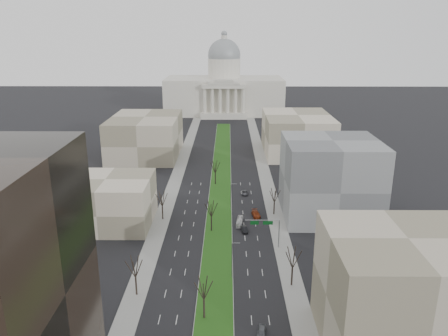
# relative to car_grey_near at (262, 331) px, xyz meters

# --- Properties ---
(ground) EXTENTS (600.00, 600.00, 0.00)m
(ground) POSITION_rel_car_grey_near_xyz_m (-9.18, 84.77, -0.68)
(ground) COLOR black
(ground) RESTS_ON ground
(median) EXTENTS (8.00, 222.03, 0.20)m
(median) POSITION_rel_car_grey_near_xyz_m (-9.18, 83.76, -0.58)
(median) COLOR #999993
(median) RESTS_ON ground
(sidewalk_left) EXTENTS (5.00, 330.00, 0.15)m
(sidewalk_left) POSITION_rel_car_grey_near_xyz_m (-26.68, 59.77, -0.61)
(sidewalk_left) COLOR gray
(sidewalk_left) RESTS_ON ground
(sidewalk_right) EXTENTS (5.00, 330.00, 0.15)m
(sidewalk_right) POSITION_rel_car_grey_near_xyz_m (8.32, 59.77, -0.61)
(sidewalk_right) COLOR gray
(sidewalk_right) RESTS_ON ground
(capitol) EXTENTS (80.00, 46.00, 55.00)m
(capitol) POSITION_rel_car_grey_near_xyz_m (-9.18, 234.36, 15.62)
(capitol) COLOR beige
(capitol) RESTS_ON ground
(building_beige_left) EXTENTS (26.00, 22.00, 14.00)m
(building_beige_left) POSITION_rel_car_grey_near_xyz_m (-42.18, 49.77, 6.32)
(building_beige_left) COLOR gray
(building_beige_left) RESTS_ON ground
(building_tan_right) EXTENTS (26.00, 24.00, 22.00)m
(building_tan_right) POSITION_rel_car_grey_near_xyz_m (23.82, -3.23, 10.32)
(building_tan_right) COLOR gray
(building_tan_right) RESTS_ON ground
(building_grey_right) EXTENTS (28.00, 26.00, 24.00)m
(building_grey_right) POSITION_rel_car_grey_near_xyz_m (24.82, 56.77, 11.32)
(building_grey_right) COLOR slate
(building_grey_right) RESTS_ON ground
(building_far_left) EXTENTS (30.00, 40.00, 18.00)m
(building_far_left) POSITION_rel_car_grey_near_xyz_m (-44.18, 124.77, 8.32)
(building_far_left) COLOR gray
(building_far_left) RESTS_ON ground
(building_far_right) EXTENTS (30.00, 40.00, 18.00)m
(building_far_right) POSITION_rel_car_grey_near_xyz_m (25.82, 129.77, 8.32)
(building_far_right) COLOR gray
(building_far_right) RESTS_ON ground
(tree_left_mid) EXTENTS (5.40, 5.40, 9.72)m
(tree_left_mid) POSITION_rel_car_grey_near_xyz_m (-26.38, 12.77, 6.32)
(tree_left_mid) COLOR black
(tree_left_mid) RESTS_ON ground
(tree_left_far) EXTENTS (5.28, 5.28, 9.50)m
(tree_left_far) POSITION_rel_car_grey_near_xyz_m (-26.38, 52.77, 6.16)
(tree_left_far) COLOR black
(tree_left_far) RESTS_ON ground
(tree_right_mid) EXTENTS (5.52, 5.52, 9.94)m
(tree_right_mid) POSITION_rel_car_grey_near_xyz_m (8.02, 16.77, 6.47)
(tree_right_mid) COLOR black
(tree_right_mid) RESTS_ON ground
(tree_right_far) EXTENTS (5.04, 5.04, 9.07)m
(tree_right_far) POSITION_rel_car_grey_near_xyz_m (8.02, 56.77, 5.85)
(tree_right_far) COLOR black
(tree_right_far) RESTS_ON ground
(tree_median_a) EXTENTS (5.40, 5.40, 9.72)m
(tree_median_a) POSITION_rel_car_grey_near_xyz_m (-11.18, 4.77, 6.32)
(tree_median_a) COLOR black
(tree_median_a) RESTS_ON ground
(tree_median_b) EXTENTS (5.40, 5.40, 9.72)m
(tree_median_b) POSITION_rel_car_grey_near_xyz_m (-11.18, 44.77, 6.32)
(tree_median_b) COLOR black
(tree_median_b) RESTS_ON ground
(tree_median_c) EXTENTS (5.40, 5.40, 9.72)m
(tree_median_c) POSITION_rel_car_grey_near_xyz_m (-11.18, 84.77, 6.32)
(tree_median_c) COLOR black
(tree_median_c) RESTS_ON ground
(streetlamp_median_b) EXTENTS (1.90, 0.20, 9.16)m
(streetlamp_median_b) POSITION_rel_car_grey_near_xyz_m (-5.42, 19.77, 4.13)
(streetlamp_median_b) COLOR gray
(streetlamp_median_b) RESTS_ON ground
(streetlamp_median_c) EXTENTS (1.90, 0.20, 9.16)m
(streetlamp_median_c) POSITION_rel_car_grey_near_xyz_m (-5.42, 59.77, 4.13)
(streetlamp_median_c) COLOR gray
(streetlamp_median_c) RESTS_ON ground
(mast_arm_signs) EXTENTS (9.12, 0.24, 8.09)m
(mast_arm_signs) POSITION_rel_car_grey_near_xyz_m (4.31, 34.80, 5.42)
(mast_arm_signs) COLOR gray
(mast_arm_signs) RESTS_ON ground
(car_grey_near) EXTENTS (2.25, 4.22, 1.37)m
(car_grey_near) POSITION_rel_car_grey_near_xyz_m (0.00, 0.00, 0.00)
(car_grey_near) COLOR #54575D
(car_grey_near) RESTS_ON ground
(car_black) EXTENTS (2.00, 4.39, 1.40)m
(car_black) POSITION_rel_car_grey_near_xyz_m (-1.71, 44.56, 0.01)
(car_black) COLOR black
(car_black) RESTS_ON ground
(car_red) EXTENTS (2.90, 5.67, 1.57)m
(car_red) POSITION_rel_car_grey_near_xyz_m (2.27, 55.25, 0.10)
(car_red) COLOR maroon
(car_red) RESTS_ON ground
(car_grey_far) EXTENTS (2.32, 4.62, 1.26)m
(car_grey_far) POSITION_rel_car_grey_near_xyz_m (-0.48, 74.30, -0.06)
(car_grey_far) COLOR #53555C
(car_grey_far) RESTS_ON ground
(box_van) EXTENTS (2.33, 6.66, 1.82)m
(box_van) POSITION_rel_car_grey_near_xyz_m (-2.93, 49.30, 0.22)
(box_van) COLOR white
(box_van) RESTS_ON ground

